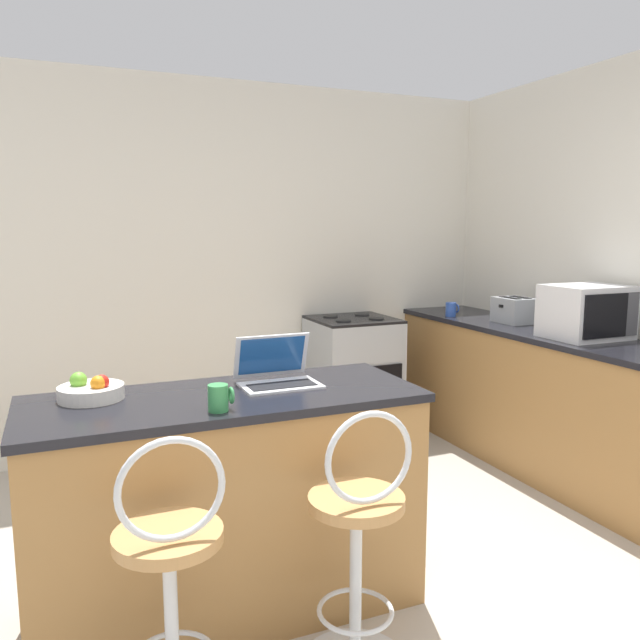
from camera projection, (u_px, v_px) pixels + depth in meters
name	position (u px, v px, depth m)	size (l,w,h in m)	color
wall_back	(215.00, 267.00, 4.47)	(12.00, 0.06, 2.60)	silver
breakfast_bar	(228.00, 504.00, 2.55)	(1.57, 0.62, 0.92)	#9E703D
counter_right	(581.00, 413.00, 3.80)	(0.60, 3.28, 0.92)	#9E703D
bar_stool_near	(171.00, 593.00, 1.93)	(0.40, 0.40, 0.99)	silver
bar_stool_far	(358.00, 551.00, 2.18)	(0.40, 0.40, 0.99)	silver
laptop	(277.00, 372.00, 2.65)	(0.33, 0.26, 0.21)	silver
microwave	(586.00, 312.00, 3.74)	(0.46, 0.37, 0.32)	silver
toaster	(515.00, 310.00, 4.35)	(0.24, 0.26, 0.18)	#9EA3A8
stove_range	(353.00, 379.00, 4.65)	(0.59, 0.58, 0.93)	#9EA3A8
fruit_bowl	(91.00, 391.00, 2.41)	(0.25, 0.25, 0.11)	silver
mug_green	(219.00, 398.00, 2.26)	(0.09, 0.07, 0.10)	#338447
mug_blue	(451.00, 309.00, 4.67)	(0.10, 0.08, 0.10)	#2D51AD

